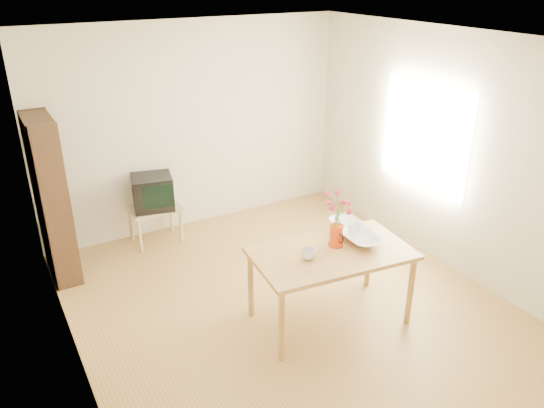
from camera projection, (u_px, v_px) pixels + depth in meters
room at (291, 185)px, 4.89m from camera, size 4.50×4.50×4.50m
table at (331, 259)px, 4.91m from camera, size 1.54×0.99×0.75m
tv_stand at (155, 213)px, 6.49m from camera, size 0.60×0.45×0.46m
bookshelf at (53, 205)px, 5.61m from camera, size 0.28×0.70×1.80m
pitcher at (336, 236)px, 4.94m from camera, size 0.14×0.22×0.21m
flowers at (338, 209)px, 4.83m from camera, size 0.24×0.24×0.34m
mug at (308, 254)px, 4.73m from camera, size 0.18×0.18×0.10m
bowl at (355, 215)px, 5.06m from camera, size 0.54×0.54×0.44m
teacup_a at (352, 221)px, 5.06m from camera, size 0.10×0.10×0.06m
teacup_b at (358, 218)px, 5.12m from camera, size 0.07×0.07×0.06m
television at (152, 191)px, 6.38m from camera, size 0.55×0.52×0.41m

